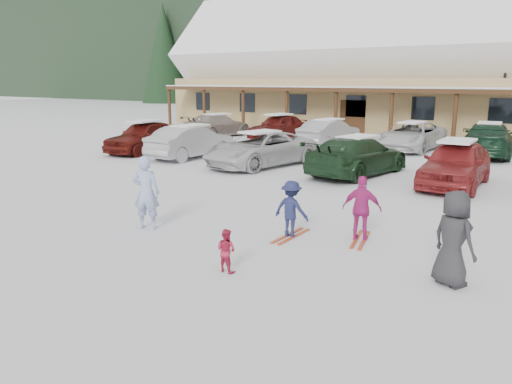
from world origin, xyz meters
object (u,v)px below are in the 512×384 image
Objects in this scene: day_lodge at (356,74)px; child_navy at (291,209)px; bystander_dark at (453,239)px; toddler_red at (226,250)px; parked_car_3 at (357,156)px; parked_car_11 at (488,140)px; parked_car_10 at (411,136)px; parked_car_0 at (145,137)px; parked_car_9 at (329,132)px; parked_car_7 at (218,125)px; parked_car_1 at (191,142)px; adult_skier at (146,192)px; parked_car_4 at (456,164)px; child_magenta at (362,209)px; parked_car_8 at (279,127)px; parked_car_2 at (260,149)px.

child_navy is (10.09, -26.69, -3.29)m from day_lodge.
toddler_red is at bearing 53.19° from bystander_dark.
parked_car_11 is (3.15, 7.90, 0.05)m from parked_car_3.
parked_car_10 is (-2.37, 18.40, 0.30)m from toddler_red.
toddler_red is 16.49m from parked_car_0.
parked_car_11 reaches higher than toddler_red.
parked_car_9 is (-4.73, 7.16, -0.02)m from parked_car_3.
parked_car_9 is at bearing -173.65° from parked_car_7.
day_lodge is at bearing -87.99° from parked_car_1.
bystander_dark is at bearing 144.63° from parked_car_7.
adult_skier is at bearing 106.90° from parked_car_9.
bystander_dark reaches higher than parked_car_0.
parked_car_4 is 17.56m from parked_car_7.
parked_car_1 is 0.88× the size of parked_car_10.
bystander_dark is at bearing 149.33° from parked_car_1.
bystander_dark is at bearing 128.19° from parked_car_9.
day_lodge reaches higher than parked_car_10.
day_lodge is 13.72m from parked_car_10.
child_navy is 0.89× the size of child_magenta.
parked_car_3 is at bearing -79.87° from child_magenta.
parked_car_0 is 3.07m from parked_car_1.
bystander_dark is 0.37× the size of parked_car_4.
parked_car_3 is (-1.83, 7.99, 0.07)m from child_navy.
parked_car_3 is 3.54m from parked_car_4.
parked_car_8 is at bearing -179.53° from parked_car_10.
bystander_dark reaches higher than parked_car_3.
parked_car_11 reaches higher than parked_car_4.
day_lodge is 12.73m from parked_car_7.
parked_car_3 reaches higher than child_navy.
child_magenta is at bearing -31.49° from parked_car_0.
parked_car_1 is 0.84× the size of parked_car_11.
parked_car_2 reaches higher than parked_car_10.
parked_car_4 is at bearing -97.19° from toddler_red.
parked_car_4 is (11.81, -18.78, -3.17)m from day_lodge.
bystander_dark is at bearing -31.03° from parked_car_2.
parked_car_7 is 1.11× the size of parked_car_8.
parked_car_11 reaches higher than parked_car_3.
parked_car_1 is at bearing -130.28° from parked_car_10.
toddler_red is at bearing -54.09° from parked_car_8.
day_lodge is 19.85m from parked_car_2.
toddler_red is 0.18× the size of parked_car_4.
day_lodge reaches higher than parked_car_2.
parked_car_0 is 1.01× the size of parked_car_1.
parked_car_3 is (11.05, 0.33, -0.05)m from parked_car_0.
day_lodge reaches higher than parked_car_11.
bystander_dark is at bearing -68.20° from parked_car_10.
parked_car_3 is 11.79m from parked_car_8.
child_navy is at bearing -41.96° from parked_car_2.
bystander_dark is 0.33× the size of parked_car_10.
bystander_dark reaches higher than parked_car_9.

